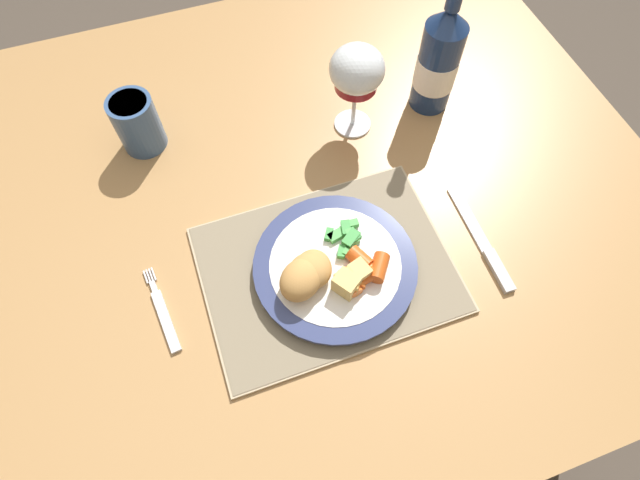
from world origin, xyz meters
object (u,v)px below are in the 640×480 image
at_px(dinner_plate, 335,267).
at_px(wine_glass, 357,73).
at_px(drinking_cup, 137,123).
at_px(dining_table, 306,217).
at_px(table_knife, 485,247).
at_px(fork, 164,315).
at_px(bottle, 438,61).

height_order(dinner_plate, wine_glass, wine_glass).
bearing_deg(dinner_plate, drinking_cup, 123.12).
height_order(dining_table, table_knife, table_knife).
bearing_deg(wine_glass, fork, -147.68).
relative_size(wine_glass, drinking_cup, 1.66).
relative_size(dinner_plate, drinking_cup, 2.45).
height_order(dining_table, bottle, bottle).
xyz_separation_m(fork, drinking_cup, (0.03, 0.32, 0.05)).
height_order(dinner_plate, bottle, bottle).
height_order(dining_table, fork, fork).
bearing_deg(wine_glass, table_knife, -71.36).
distance_m(dining_table, drinking_cup, 0.32).
distance_m(fork, wine_glass, 0.46).
bearing_deg(table_knife, dining_table, 138.39).
xyz_separation_m(table_knife, bottle, (0.05, 0.30, 0.09)).
bearing_deg(table_knife, bottle, 80.90).
bearing_deg(dining_table, bottle, 21.03).
distance_m(dinner_plate, wine_glass, 0.30).
relative_size(fork, drinking_cup, 1.43).
height_order(fork, table_knife, table_knife).
bearing_deg(dinner_plate, wine_glass, 63.40).
relative_size(dinner_plate, wine_glass, 1.48).
bearing_deg(fork, wine_glass, 32.32).
bearing_deg(dinner_plate, table_knife, -9.63).
relative_size(dining_table, table_knife, 6.03).
distance_m(fork, bottle, 0.58).
bearing_deg(bottle, drinking_cup, 171.36).
height_order(table_knife, wine_glass, wine_glass).
relative_size(fork, wine_glass, 0.86).
distance_m(dinner_plate, drinking_cup, 0.40).
xyz_separation_m(dining_table, drinking_cup, (-0.23, 0.18, 0.14)).
relative_size(dining_table, bottle, 4.51).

